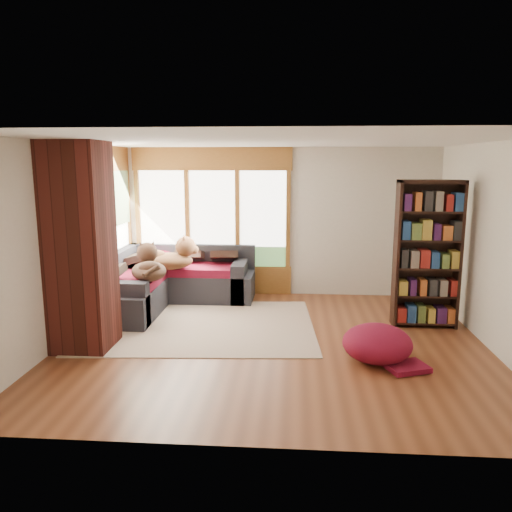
% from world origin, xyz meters
% --- Properties ---
extents(floor, '(5.50, 5.50, 0.00)m').
position_xyz_m(floor, '(0.00, 0.00, 0.00)').
color(floor, brown).
rests_on(floor, ground).
extents(ceiling, '(5.50, 5.50, 0.00)m').
position_xyz_m(ceiling, '(0.00, 0.00, 2.60)').
color(ceiling, white).
extents(wall_back, '(5.50, 0.04, 2.60)m').
position_xyz_m(wall_back, '(0.00, 2.50, 1.30)').
color(wall_back, silver).
rests_on(wall_back, ground).
extents(wall_front, '(5.50, 0.04, 2.60)m').
position_xyz_m(wall_front, '(0.00, -2.50, 1.30)').
color(wall_front, silver).
rests_on(wall_front, ground).
extents(wall_left, '(0.04, 5.00, 2.60)m').
position_xyz_m(wall_left, '(-2.75, 0.00, 1.30)').
color(wall_left, silver).
rests_on(wall_left, ground).
extents(wall_right, '(0.04, 5.00, 2.60)m').
position_xyz_m(wall_right, '(2.75, 0.00, 1.30)').
color(wall_right, silver).
rests_on(wall_right, ground).
extents(windows_back, '(2.82, 0.10, 1.90)m').
position_xyz_m(windows_back, '(-1.20, 2.47, 1.35)').
color(windows_back, brown).
rests_on(windows_back, wall_back).
extents(windows_left, '(0.10, 2.62, 1.90)m').
position_xyz_m(windows_left, '(-2.72, 1.20, 1.35)').
color(windows_left, brown).
rests_on(windows_left, wall_left).
extents(roller_blind, '(0.03, 0.72, 0.90)m').
position_xyz_m(roller_blind, '(-2.69, 2.03, 1.75)').
color(roller_blind, '#6C885C').
rests_on(roller_blind, wall_left).
extents(brick_chimney, '(0.70, 0.70, 2.60)m').
position_xyz_m(brick_chimney, '(-2.40, -0.35, 1.30)').
color(brick_chimney, '#471914').
rests_on(brick_chimney, ground).
extents(sectional_sofa, '(2.20, 2.20, 0.80)m').
position_xyz_m(sectional_sofa, '(-1.95, 1.70, 0.30)').
color(sectional_sofa, black).
rests_on(sectional_sofa, ground).
extents(area_rug, '(3.41, 2.69, 0.01)m').
position_xyz_m(area_rug, '(-1.08, 0.59, 0.01)').
color(area_rug, beige).
rests_on(area_rug, ground).
extents(bookshelf, '(0.90, 0.30, 2.10)m').
position_xyz_m(bookshelf, '(2.14, 0.83, 1.05)').
color(bookshelf, black).
rests_on(bookshelf, ground).
extents(pouf, '(0.92, 0.92, 0.45)m').
position_xyz_m(pouf, '(1.25, -0.56, 0.23)').
color(pouf, maroon).
rests_on(pouf, area_rug).
extents(dog_tan, '(0.94, 0.68, 0.48)m').
position_xyz_m(dog_tan, '(-1.74, 1.64, 0.78)').
color(dog_tan, brown).
rests_on(dog_tan, sectional_sofa).
extents(dog_brindle, '(0.76, 0.94, 0.46)m').
position_xyz_m(dog_brindle, '(-1.93, 0.94, 0.77)').
color(dog_brindle, black).
rests_on(dog_brindle, sectional_sofa).
extents(throw_pillows, '(1.98, 1.68, 0.45)m').
position_xyz_m(throw_pillows, '(-1.92, 1.85, 0.78)').
color(throw_pillows, black).
rests_on(throw_pillows, sectional_sofa).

